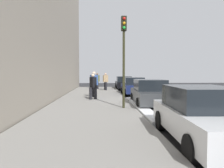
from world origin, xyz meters
name	(u,v)px	position (x,y,z in m)	size (l,w,h in m)	color
ground_plane	(144,103)	(0.00, 0.00, 0.00)	(56.00, 56.00, 0.00)	#28282B
sidewalk	(92,102)	(0.00, -3.30, 0.07)	(28.00, 4.60, 0.15)	gray
lane_stripe_centre	(194,103)	(0.00, 3.20, 0.00)	(28.00, 0.14, 0.01)	gold
snow_bank_curb	(140,107)	(2.37, -0.70, 0.11)	(7.59, 0.56, 0.22)	white
parked_car_black	(124,83)	(-11.34, -0.10, 0.76)	(4.37, 1.95, 1.51)	black
parked_car_navy	(133,86)	(-5.25, 0.09, 0.76)	(4.62, 1.91, 1.51)	black
parked_car_charcoal	(150,93)	(1.15, 0.08, 0.76)	(4.59, 2.04, 1.51)	black
parked_car_white	(203,115)	(7.77, 0.01, 0.76)	(4.44, 2.03, 1.51)	black
pedestrian_olive_coat	(97,80)	(-10.67, -3.13, 1.07)	(0.56, 0.51, 1.73)	black
pedestrian_brown_coat	(93,81)	(-11.73, -3.69, 1.03)	(0.52, 0.48, 1.64)	black
pedestrian_tan_coat	(106,81)	(-8.77, -2.26, 1.08)	(0.56, 0.53, 1.75)	black
pedestrian_blue_coat	(94,83)	(-2.27, -3.23, 1.14)	(0.57, 0.59, 1.85)	black
pedestrian_black_coat	(93,86)	(-0.92, -3.25, 1.05)	(0.54, 0.51, 1.69)	black
traffic_light_pole	(124,47)	(2.72, -1.60, 3.19)	(0.35, 0.26, 4.50)	#2D2D19
rolling_suitcase	(97,86)	(-11.22, -3.14, 0.46)	(0.34, 0.22, 0.96)	#471E19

